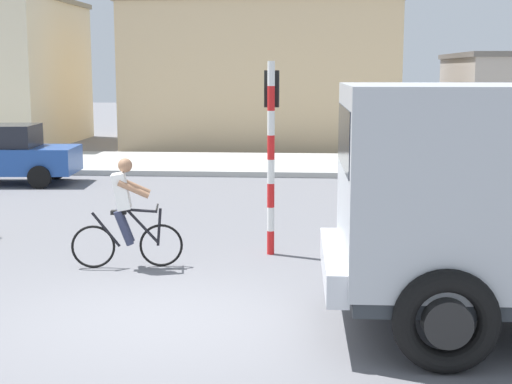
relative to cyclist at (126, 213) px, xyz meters
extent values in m
plane|color=slate|center=(0.87, -2.37, -0.86)|extent=(120.00, 120.00, 0.00)
cube|color=#ADADA8|center=(0.87, 12.50, -0.78)|extent=(80.00, 5.00, 0.16)
cube|color=silver|center=(3.14, -2.59, -0.06)|extent=(0.28, 2.38, 0.36)
cube|color=black|center=(3.29, -2.59, 1.43)|extent=(0.16, 2.13, 0.70)
torus|color=black|center=(4.25, -3.85, -0.31)|extent=(1.10, 0.26, 1.10)
cylinder|color=black|center=(4.25, -3.85, -0.31)|extent=(0.50, 0.31, 0.50)
torus|color=black|center=(4.21, -1.29, -0.31)|extent=(1.10, 0.26, 1.10)
cylinder|color=black|center=(4.21, -1.29, -0.31)|extent=(0.50, 0.31, 0.50)
torus|color=black|center=(0.53, 0.09, -0.52)|extent=(0.68, 0.15, 0.68)
torus|color=black|center=(-0.51, -0.09, -0.52)|extent=(0.68, 0.15, 0.68)
cylinder|color=black|center=(0.19, 0.03, 0.04)|extent=(0.60, 0.14, 0.09)
cylinder|color=black|center=(0.25, 0.04, -0.20)|extent=(0.51, 0.13, 0.57)
cylinder|color=black|center=(-0.31, -0.05, -0.25)|extent=(0.44, 0.12, 0.57)
cylinder|color=black|center=(0.51, 0.09, -0.23)|extent=(0.10, 0.06, 0.59)
cylinder|color=black|center=(0.48, 0.08, 0.09)|extent=(0.11, 0.50, 0.03)
cube|color=black|center=(-0.11, -0.02, 0.02)|extent=(0.26, 0.16, 0.06)
cube|color=white|center=(-0.06, -0.01, 0.35)|extent=(0.34, 0.36, 0.59)
sphere|color=#9E7051|center=(0.01, 0.00, 0.75)|extent=(0.22, 0.22, 0.22)
cylinder|color=#2D334C|center=(-0.04, 0.09, -0.21)|extent=(0.32, 0.17, 0.57)
cylinder|color=#9E7051|center=(0.11, 0.18, 0.40)|extent=(0.50, 0.17, 0.29)
cylinder|color=#2D334C|center=(-0.01, -0.10, -0.21)|extent=(0.32, 0.17, 0.57)
cylinder|color=#9E7051|center=(0.17, -0.13, 0.40)|extent=(0.50, 0.17, 0.29)
cylinder|color=red|center=(2.20, 1.02, -0.66)|extent=(0.12, 0.12, 0.40)
cylinder|color=white|center=(2.20, 1.02, -0.26)|extent=(0.12, 0.12, 0.40)
cylinder|color=red|center=(2.20, 1.02, 0.14)|extent=(0.12, 0.12, 0.40)
cylinder|color=white|center=(2.20, 1.02, 0.54)|extent=(0.12, 0.12, 0.40)
cylinder|color=red|center=(2.20, 1.02, 0.94)|extent=(0.12, 0.12, 0.40)
cylinder|color=white|center=(2.20, 1.02, 1.34)|extent=(0.12, 0.12, 0.40)
cylinder|color=red|center=(2.20, 1.02, 1.74)|extent=(0.12, 0.12, 0.40)
cylinder|color=white|center=(2.20, 1.02, 2.14)|extent=(0.12, 0.12, 0.40)
cube|color=black|center=(2.20, 1.20, 1.89)|extent=(0.24, 0.20, 0.60)
sphere|color=orange|center=(2.20, 1.32, 1.89)|extent=(0.14, 0.14, 0.14)
cube|color=#234C9E|center=(-5.50, 8.33, -0.21)|extent=(4.12, 2.02, 0.70)
cylinder|color=black|center=(-4.33, 9.27, -0.56)|extent=(0.61, 0.23, 0.60)
cylinder|color=black|center=(-4.19, 7.58, -0.56)|extent=(0.61, 0.23, 0.60)
cube|color=#D1B284|center=(0.80, 19.96, 1.91)|extent=(10.53, 6.94, 5.54)
cube|color=#7D6B4F|center=(0.80, 19.96, 4.78)|extent=(10.74, 7.08, 0.20)
camera|label=1|loc=(2.89, -11.26, 2.21)|focal=52.81mm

